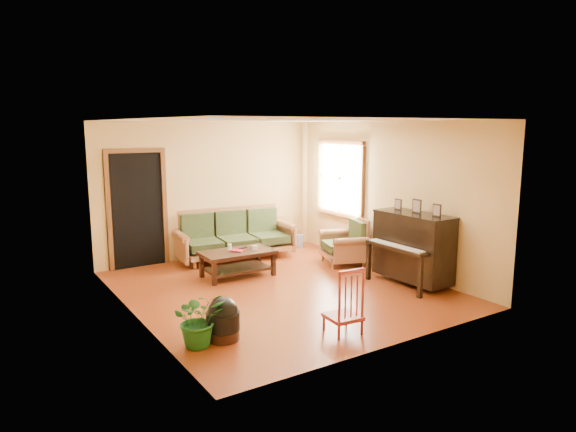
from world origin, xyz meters
TOP-DOWN VIEW (x-y plane):
  - floor at (0.00, 0.00)m, footprint 5.00×5.00m
  - doorway at (-1.45, 2.48)m, footprint 1.08×0.16m
  - window at (2.21, 1.30)m, footprint 0.12×1.36m
  - sofa at (0.26, 1.99)m, footprint 2.30×1.16m
  - coffee_table at (-0.25, 0.95)m, footprint 1.23×0.69m
  - armchair at (1.77, 0.64)m, footprint 1.04×1.07m
  - piano at (1.93, -0.93)m, footprint 0.79×1.32m
  - footstool at (-1.59, -1.28)m, footprint 0.43×0.43m
  - red_chair at (-0.26, -1.89)m, footprint 0.42×0.46m
  - leaning_frame at (1.53, 2.40)m, footprint 0.51×0.25m
  - ceramic_crock at (1.80, 2.16)m, footprint 0.24×0.24m
  - potted_plant at (-1.90, -1.30)m, footprint 0.68×0.61m
  - book at (-0.32, 0.89)m, footprint 0.26×0.28m
  - candle at (-0.36, 1.02)m, footprint 0.07×0.07m
  - glass_jar at (0.05, 0.88)m, footprint 0.13×0.13m
  - remote at (-0.08, 1.06)m, footprint 0.17×0.10m

SIDE VIEW (x-z plane):
  - floor at x=0.00m, z-range 0.00..0.00m
  - ceramic_crock at x=1.80m, z-range 0.00..0.26m
  - footstool at x=-1.59m, z-range 0.00..0.39m
  - coffee_table at x=-0.25m, z-range 0.00..0.44m
  - potted_plant at x=-1.90m, z-range 0.00..0.66m
  - leaning_frame at x=1.53m, z-range 0.00..0.66m
  - red_chair at x=-0.26m, z-range 0.00..0.84m
  - armchair at x=1.77m, z-range 0.00..0.86m
  - remote at x=-0.08m, z-range 0.44..0.46m
  - book at x=-0.32m, z-range 0.44..0.46m
  - sofa at x=0.26m, z-range 0.00..0.95m
  - glass_jar at x=0.05m, z-range 0.44..0.51m
  - candle at x=-0.36m, z-range 0.44..0.56m
  - piano at x=1.93m, z-range 0.00..1.15m
  - doorway at x=-1.45m, z-range 0.00..2.05m
  - window at x=2.21m, z-range 0.77..2.23m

